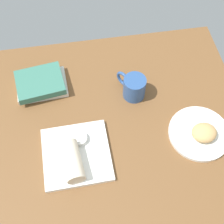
# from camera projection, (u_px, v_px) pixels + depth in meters

# --- Properties ---
(dining_table) EXTENTS (1.10, 0.90, 0.04)m
(dining_table) POSITION_uv_depth(u_px,v_px,m) (101.00, 132.00, 1.16)
(dining_table) COLOR brown
(dining_table) RESTS_ON ground
(round_plate) EXTENTS (0.22, 0.22, 0.01)m
(round_plate) POSITION_uv_depth(u_px,v_px,m) (199.00, 133.00, 1.13)
(round_plate) COLOR white
(round_plate) RESTS_ON dining_table
(scone_pastry) EXTENTS (0.09, 0.08, 0.05)m
(scone_pastry) POSITION_uv_depth(u_px,v_px,m) (204.00, 133.00, 1.10)
(scone_pastry) COLOR tan
(scone_pastry) RESTS_ON round_plate
(square_plate) EXTENTS (0.24, 0.24, 0.02)m
(square_plate) POSITION_uv_depth(u_px,v_px,m) (77.00, 154.00, 1.08)
(square_plate) COLOR white
(square_plate) RESTS_ON dining_table
(sauce_cup) EXTENTS (0.05, 0.05, 0.02)m
(sauce_cup) POSITION_uv_depth(u_px,v_px,m) (80.00, 139.00, 1.09)
(sauce_cup) COLOR silver
(sauce_cup) RESTS_ON square_plate
(breakfast_wrap) EXTENTS (0.08, 0.14, 0.06)m
(breakfast_wrap) POSITION_uv_depth(u_px,v_px,m) (72.00, 161.00, 1.03)
(breakfast_wrap) COLOR beige
(breakfast_wrap) RESTS_ON square_plate
(book_stack) EXTENTS (0.20, 0.17, 0.05)m
(book_stack) POSITION_uv_depth(u_px,v_px,m) (41.00, 84.00, 1.22)
(book_stack) COLOR silver
(book_stack) RESTS_ON dining_table
(coffee_mug) EXTENTS (0.10, 0.12, 0.09)m
(coffee_mug) POSITION_uv_depth(u_px,v_px,m) (134.00, 87.00, 1.19)
(coffee_mug) COLOR #2D518C
(coffee_mug) RESTS_ON dining_table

